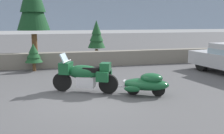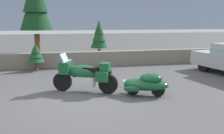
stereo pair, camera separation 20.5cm
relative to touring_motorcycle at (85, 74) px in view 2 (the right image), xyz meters
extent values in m
plane|color=#4C4C4F|center=(-0.13, -0.91, -0.62)|extent=(80.00, 80.00, 0.00)
cube|color=slate|center=(-0.13, 5.12, -0.23)|extent=(8.00, 0.55, 0.79)
cube|color=slate|center=(7.87, 5.12, -0.22)|extent=(8.00, 0.51, 0.80)
cube|color=#7F93AD|center=(-0.13, 95.16, 7.38)|extent=(240.00, 80.00, 16.00)
cylinder|color=black|center=(-0.75, 0.34, -0.29)|extent=(0.66, 0.40, 0.66)
cylinder|color=black|center=(0.76, -0.34, -0.29)|extent=(0.66, 0.40, 0.66)
cube|color=silver|center=(0.05, -0.02, -0.24)|extent=(0.73, 0.65, 0.36)
ellipsoid|color=#144C28|center=(-0.04, 0.02, 0.09)|extent=(1.27, 0.89, 0.48)
cube|color=#144C28|center=(-0.61, 0.27, 0.21)|extent=(0.54, 0.62, 0.40)
cube|color=#9EB7C6|center=(-0.66, 0.29, 0.54)|extent=(0.35, 0.48, 0.34)
cube|color=black|center=(0.23, -0.10, 0.19)|extent=(0.66, 0.56, 0.16)
cube|color=#144C28|center=(0.67, -0.30, 0.29)|extent=(0.46, 0.50, 0.28)
cube|color=#144C28|center=(0.50, -0.55, 0.01)|extent=(0.43, 0.31, 0.32)
cube|color=#144C28|center=(0.74, -0.01, 0.01)|extent=(0.43, 0.31, 0.32)
cylinder|color=silver|center=(-0.56, 0.25, 0.44)|extent=(0.32, 0.65, 0.04)
cylinder|color=silver|center=(-0.70, 0.31, -0.04)|extent=(0.26, 0.17, 0.54)
cylinder|color=black|center=(1.53, -0.69, -0.40)|extent=(0.44, 0.27, 0.44)
cylinder|color=black|center=(2.28, -1.02, -0.40)|extent=(0.44, 0.27, 0.44)
ellipsoid|color=#144C28|center=(1.90, -0.85, -0.24)|extent=(1.65, 1.23, 0.40)
ellipsoid|color=#144C28|center=(2.07, -0.93, -0.02)|extent=(0.89, 0.81, 0.32)
cube|color=silver|center=(1.25, -0.56, -0.26)|extent=(0.19, 0.32, 0.24)
ellipsoid|color=#144C28|center=(1.39, -0.98, -0.34)|extent=(0.53, 0.34, 0.20)
ellipsoid|color=#144C28|center=(1.66, -0.39, -0.34)|extent=(0.53, 0.34, 0.20)
cylinder|color=silver|center=(0.90, -0.40, -0.35)|extent=(0.66, 0.33, 0.05)
cylinder|color=black|center=(6.03, 2.50, -0.28)|extent=(0.34, 0.71, 0.68)
cylinder|color=brown|center=(-1.95, 6.40, 0.22)|extent=(0.30, 0.30, 1.69)
cone|color=#143D1E|center=(-1.95, 6.40, 2.62)|extent=(1.77, 1.77, 2.67)
cylinder|color=brown|center=(1.63, 6.95, -0.27)|extent=(0.20, 0.20, 0.71)
cone|color=#194723|center=(1.63, 6.95, 0.74)|extent=(1.07, 1.07, 1.12)
cone|color=#194723|center=(1.63, 6.95, 1.07)|extent=(0.83, 0.83, 0.98)
cone|color=#194723|center=(1.63, 6.95, 1.41)|extent=(0.59, 0.59, 0.84)
cylinder|color=brown|center=(-1.91, 4.36, -0.43)|extent=(0.16, 0.16, 0.39)
cone|color=#194723|center=(-1.91, 4.36, 0.13)|extent=(0.84, 0.84, 0.62)
cone|color=#194723|center=(-1.91, 4.36, 0.31)|extent=(0.65, 0.65, 0.54)
cone|color=#194723|center=(-1.91, 4.36, 0.50)|extent=(0.46, 0.46, 0.46)
camera|label=1|loc=(-1.10, -8.78, 1.84)|focal=42.24mm
camera|label=2|loc=(-0.90, -8.83, 1.84)|focal=42.24mm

